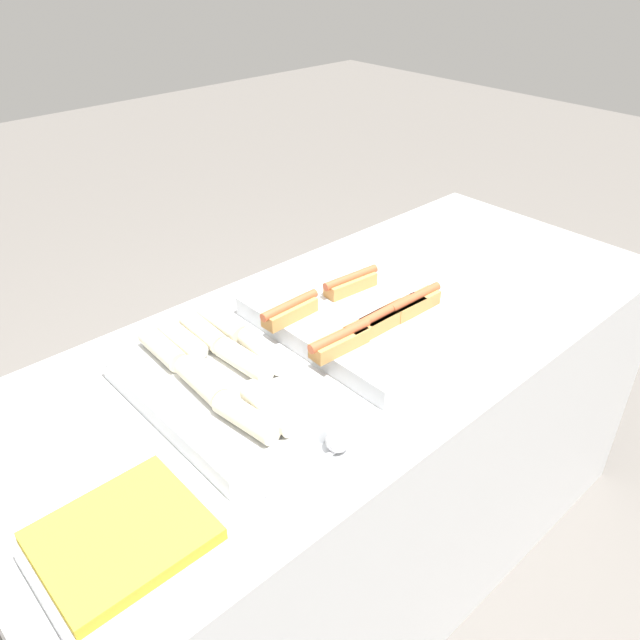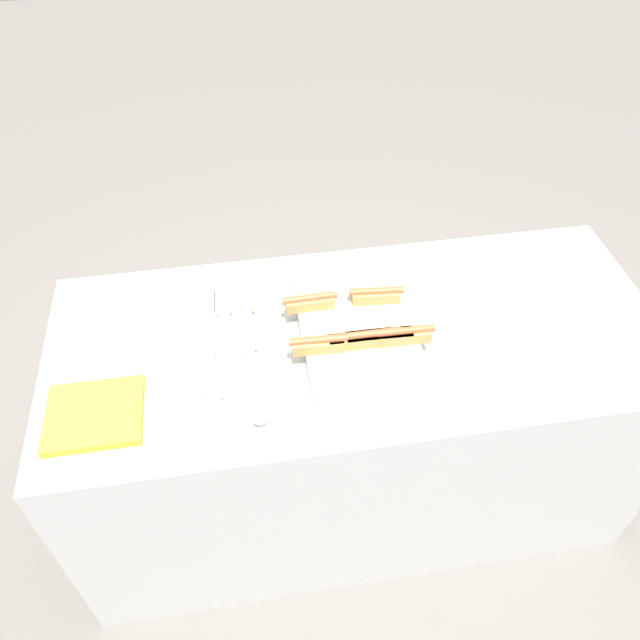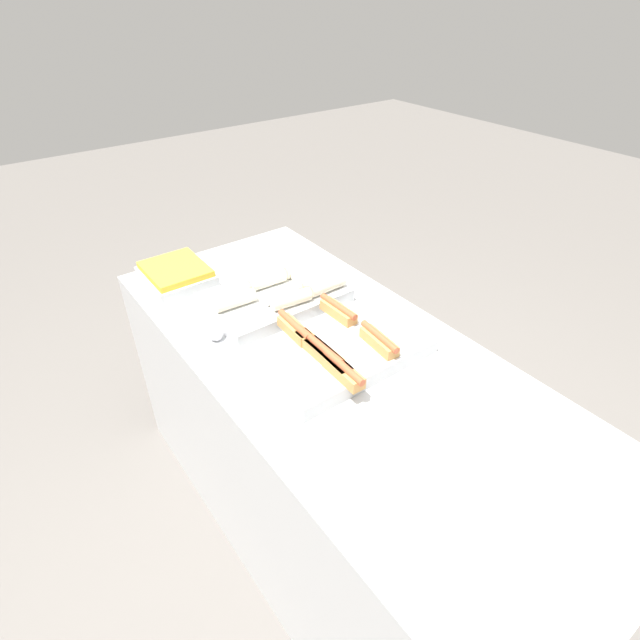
{
  "view_description": "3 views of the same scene",
  "coord_description": "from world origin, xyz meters",
  "px_view_note": "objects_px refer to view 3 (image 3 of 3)",
  "views": [
    {
      "loc": [
        -0.94,
        -0.89,
        1.73
      ],
      "look_at": [
        -0.12,
        0.0,
        0.95
      ],
      "focal_mm": 35.0,
      "sensor_mm": 36.0,
      "label": 1
    },
    {
      "loc": [
        -0.32,
        -1.26,
        2.24
      ],
      "look_at": [
        -0.12,
        0.0,
        0.95
      ],
      "focal_mm": 35.0,
      "sensor_mm": 36.0,
      "label": 2
    },
    {
      "loc": [
        0.93,
        -0.78,
        1.86
      ],
      "look_at": [
        -0.12,
        0.0,
        0.95
      ],
      "focal_mm": 28.0,
      "sensor_mm": 36.0,
      "label": 3
    }
  ],
  "objects_px": {
    "tray_hotdogs": "(339,349)",
    "serving_spoon_near": "(214,332)",
    "tray_side_front": "(176,275)",
    "tray_wraps": "(278,295)"
  },
  "relations": [
    {
      "from": "tray_hotdogs",
      "to": "tray_wraps",
      "type": "bearing_deg",
      "value": 177.44
    },
    {
      "from": "tray_hotdogs",
      "to": "tray_wraps",
      "type": "height_order",
      "value": "tray_hotdogs"
    },
    {
      "from": "serving_spoon_near",
      "to": "tray_wraps",
      "type": "bearing_deg",
      "value": 100.26
    },
    {
      "from": "tray_wraps",
      "to": "serving_spoon_near",
      "type": "distance_m",
      "value": 0.29
    },
    {
      "from": "tray_wraps",
      "to": "tray_side_front",
      "type": "height_order",
      "value": "tray_wraps"
    },
    {
      "from": "tray_hotdogs",
      "to": "serving_spoon_near",
      "type": "relative_size",
      "value": 2.45
    },
    {
      "from": "tray_side_front",
      "to": "tray_wraps",
      "type": "bearing_deg",
      "value": 33.61
    },
    {
      "from": "tray_wraps",
      "to": "tray_side_front",
      "type": "xyz_separation_m",
      "value": [
        -0.35,
        -0.24,
        -0.0
      ]
    },
    {
      "from": "tray_hotdogs",
      "to": "serving_spoon_near",
      "type": "xyz_separation_m",
      "value": [
        -0.33,
        -0.26,
        -0.01
      ]
    },
    {
      "from": "tray_side_front",
      "to": "serving_spoon_near",
      "type": "relative_size",
      "value": 1.26
    }
  ]
}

